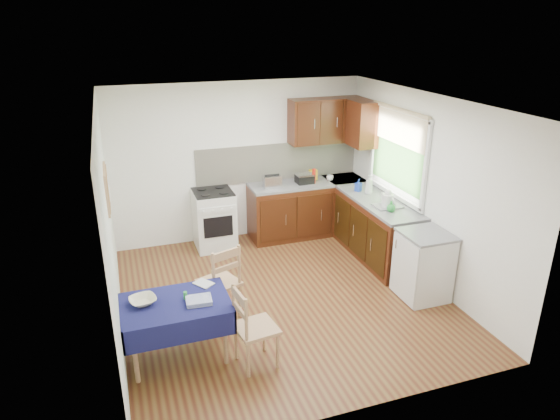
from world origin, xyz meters
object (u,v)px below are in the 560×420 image
object	(u,v)px
sandwich_press	(305,178)
kettle	(388,200)
toaster	(272,182)
dining_table	(176,311)
chair_near	(252,325)
dish_rack	(388,205)
chair_far	(221,280)

from	to	relation	value
sandwich_press	kettle	xyz separation A→B (m)	(0.68, -1.42, 0.04)
toaster	sandwich_press	bearing A→B (deg)	6.27
dining_table	toaster	bearing A→B (deg)	30.48
chair_near	dish_rack	size ratio (longest dim) A/B	2.43
chair_far	toaster	distance (m)	2.36
toaster	dish_rack	bearing A→B (deg)	-45.43
kettle	dish_rack	bearing A→B (deg)	52.53
chair_near	kettle	xyz separation A→B (m)	(2.40, 1.52, 0.54)
chair_far	toaster	bearing A→B (deg)	-143.29
toaster	dining_table	bearing A→B (deg)	-126.01
chair_far	kettle	size ratio (longest dim) A/B	3.59
dining_table	chair_far	distance (m)	0.83
dining_table	dish_rack	xyz separation A→B (m)	(3.13, 1.18, 0.36)
dining_table	dish_rack	distance (m)	3.36
toaster	kettle	distance (m)	1.84
chair_near	kettle	distance (m)	2.89
dish_rack	kettle	distance (m)	0.11
dining_table	chair_near	distance (m)	0.80
dining_table	sandwich_press	world-z (taller)	sandwich_press
toaster	kettle	bearing A→B (deg)	-46.97
chair_far	dish_rack	xyz separation A→B (m)	(2.53, 0.61, 0.41)
chair_near	toaster	xyz separation A→B (m)	(1.15, 2.88, 0.52)
chair_far	chair_near	world-z (taller)	chair_far
dining_table	chair_near	world-z (taller)	chair_near
toaster	sandwich_press	world-z (taller)	toaster
dish_rack	toaster	bearing A→B (deg)	134.58
chair_near	dish_rack	bearing A→B (deg)	-64.94
chair_near	dining_table	bearing A→B (deg)	53.75
chair_far	chair_near	size ratio (longest dim) A/B	1.06
sandwich_press	dish_rack	xyz separation A→B (m)	(0.71, -1.38, -0.05)
toaster	dish_rack	world-z (taller)	toaster
chair_far	kettle	world-z (taller)	kettle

